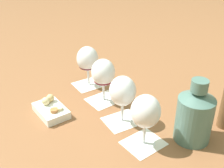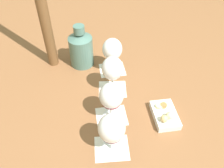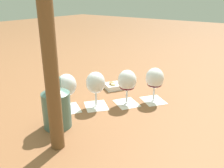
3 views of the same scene
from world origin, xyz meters
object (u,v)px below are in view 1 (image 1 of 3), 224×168
object	(u,v)px
wine_glass_3	(88,61)
snack_dish	(51,109)
wine_glass_0	(146,114)
wine_glass_2	(103,74)
ceramic_vase	(195,115)
wine_glass_1	(123,93)

from	to	relation	value
wine_glass_3	snack_dish	xyz separation A→B (m)	(-0.24, 0.03, -0.09)
snack_dish	wine_glass_0	bearing A→B (deg)	-94.98
wine_glass_0	wine_glass_3	world-z (taller)	same
wine_glass_2	wine_glass_3	world-z (taller)	same
ceramic_vase	snack_dish	distance (m)	0.49
wine_glass_2	wine_glass_3	xyz separation A→B (m)	(0.09, 0.11, -0.00)
snack_dish	wine_glass_1	bearing A→B (deg)	-77.88
wine_glass_0	ceramic_vase	size ratio (longest dim) A/B	0.81
wine_glass_1	snack_dish	xyz separation A→B (m)	(-0.05, 0.25, -0.09)
wine_glass_1	ceramic_vase	world-z (taller)	ceramic_vase
wine_glass_3	wine_glass_0	bearing A→B (deg)	-130.37
wine_glass_0	ceramic_vase	world-z (taller)	ceramic_vase
wine_glass_0	wine_glass_2	distance (m)	0.28
wine_glass_0	wine_glass_3	size ratio (longest dim) A/B	1.00
wine_glass_2	snack_dish	xyz separation A→B (m)	(-0.15, 0.14, -0.09)
wine_glass_1	snack_dish	distance (m)	0.27
wine_glass_0	snack_dish	size ratio (longest dim) A/B	1.05
wine_glass_1	wine_glass_3	xyz separation A→B (m)	(0.19, 0.22, 0.00)
wine_glass_3	snack_dish	world-z (taller)	wine_glass_3
wine_glass_1	ceramic_vase	bearing A→B (deg)	-91.01
ceramic_vase	wine_glass_1	bearing A→B (deg)	88.99
wine_glass_0	wine_glass_1	world-z (taller)	same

